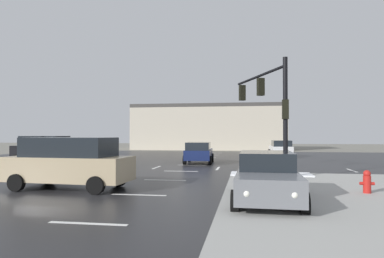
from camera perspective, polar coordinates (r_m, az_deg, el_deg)
The scene contains 12 objects.
ground_plane at distance 22.31m, azimuth -0.87°, elevation -6.48°, with size 120.00×120.00×0.00m, color slate.
road_asphalt at distance 22.31m, azimuth -0.87°, elevation -6.46°, with size 44.00×44.00×0.02m, color #232326.
snow_strip_curbside at distance 18.03m, azimuth 12.86°, elevation -7.25°, with size 4.00×1.60×0.06m, color white.
lane_markings at distance 20.77m, azimuth 1.78°, elevation -6.84°, with size 36.15×36.15×0.01m.
traffic_signal_mast at distance 18.35m, azimuth 12.51°, elevation 4.78°, with size 2.48×5.90×5.65m.
fire_hydrant at distance 13.55m, azimuth 26.88°, elevation -7.73°, with size 0.48×0.26×0.79m.
strip_building_background at distance 50.76m, azimuth 2.86°, elevation 0.28°, with size 21.57×8.00×6.43m.
suv_tan at distance 14.55m, azimuth -19.50°, elevation -5.11°, with size 4.92×2.39×2.03m.
sedan_navy at distance 25.69m, azimuth 1.15°, elevation -3.84°, with size 2.21×4.61×1.58m.
sedan_white at distance 34.43m, azimuth 14.41°, elevation -3.06°, with size 2.11×4.57×1.58m.
sedan_grey at distance 11.18m, azimuth 12.24°, elevation -7.65°, with size 2.11×4.57×1.58m.
suv_black at distance 29.13m, azimuth -23.14°, elevation -2.95°, with size 5.00×2.62×2.03m.
Camera 1 is at (3.78, -21.88, 2.17)m, focal length 32.37 mm.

